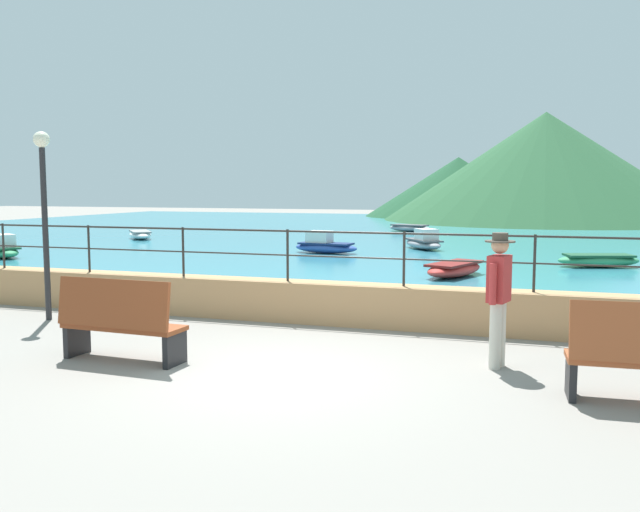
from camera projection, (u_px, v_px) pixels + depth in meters
name	position (u px, v px, depth m)	size (l,w,h in m)	color
ground_plane	(274.00, 373.00, 8.38)	(120.00, 120.00, 0.00)	gray
promenade_wall	(344.00, 304.00, 11.37)	(20.00, 0.56, 0.70)	tan
railing	(344.00, 246.00, 11.27)	(18.44, 0.04, 0.90)	#282623
lake_water	(470.00, 234.00, 32.83)	(64.00, 44.32, 0.06)	teal
hill_main	(545.00, 167.00, 45.73)	(22.01, 22.01, 7.43)	#285633
hill_secondary	(458.00, 187.00, 52.09)	(14.59, 14.59, 4.66)	#1E4C2D
bench_main	(119.00, 321.00, 8.89)	(1.72, 0.63, 1.13)	brown
person_walking	(499.00, 293.00, 8.57)	(0.38, 0.55, 1.75)	beige
lamp_post	(44.00, 195.00, 11.55)	(0.28, 0.28, 3.28)	#232326
boat_1	(1.00, 249.00, 21.64)	(2.44, 1.94, 0.76)	#338C59
boat_2	(410.00, 228.00, 34.29)	(2.47, 1.63, 0.36)	gray
boat_3	(424.00, 242.00, 24.56)	(2.02, 2.41, 0.76)	gray
boat_4	(454.00, 269.00, 17.05)	(1.64, 2.47, 0.36)	red
boat_5	(598.00, 260.00, 19.08)	(2.46, 1.54, 0.36)	#338C59
boat_6	(140.00, 234.00, 29.42)	(2.16, 2.34, 0.36)	white
boat_7	(325.00, 245.00, 23.11)	(2.40, 1.19, 0.76)	#2D4C9E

